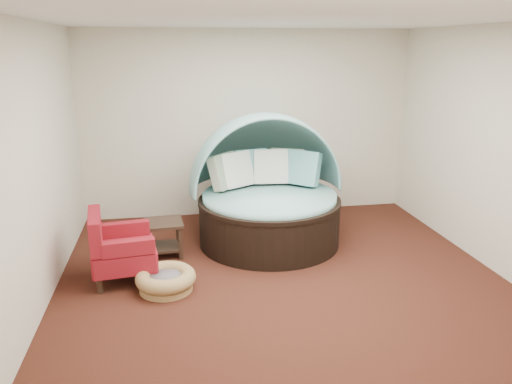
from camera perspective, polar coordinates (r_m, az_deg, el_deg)
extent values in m
plane|color=#411B12|center=(5.73, 3.14, -10.07)|extent=(5.00, 5.00, 0.00)
plane|color=beige|center=(7.68, -0.90, 7.74)|extent=(5.00, 0.00, 5.00)
plane|color=beige|center=(2.99, 14.38, -6.73)|extent=(5.00, 0.00, 5.00)
plane|color=beige|center=(5.29, -24.04, 2.39)|extent=(0.00, 5.00, 5.00)
plane|color=beige|center=(6.31, 26.12, 4.20)|extent=(0.00, 5.00, 5.00)
plane|color=white|center=(5.14, 3.65, 19.13)|extent=(5.00, 5.00, 0.00)
cylinder|color=black|center=(6.67, 1.52, -3.50)|extent=(1.97, 1.97, 0.57)
cylinder|color=black|center=(6.57, 1.54, -1.00)|extent=(1.99, 1.99, 0.05)
cylinder|color=#8DCCCE|center=(6.56, 1.54, -0.65)|extent=(1.86, 1.86, 0.12)
cube|color=#396B4F|center=(6.68, -3.64, 2.38)|extent=(0.52, 0.53, 0.50)
cube|color=silver|center=(6.75, -2.30, 2.54)|extent=(0.55, 0.47, 0.50)
cube|color=#65AEB0|center=(6.93, -0.58, 2.91)|extent=(0.52, 0.37, 0.50)
cube|color=silver|center=(6.92, 1.70, 2.90)|extent=(0.50, 0.31, 0.50)
cube|color=#396B4F|center=(6.99, 3.58, 3.01)|extent=(0.54, 0.44, 0.50)
cube|color=#65AEB0|center=(6.87, 5.35, 2.73)|extent=(0.53, 0.52, 0.50)
cylinder|color=olive|center=(5.60, -10.22, -10.61)|extent=(0.70, 0.70, 0.07)
torus|color=olive|center=(5.55, -10.28, -9.59)|extent=(0.80, 0.80, 0.17)
cylinder|color=slate|center=(5.56, -10.27, -9.80)|extent=(0.47, 0.47, 0.10)
cylinder|color=black|center=(5.67, -17.42, -10.22)|extent=(0.07, 0.07, 0.17)
cylinder|color=black|center=(6.18, -17.46, -7.97)|extent=(0.07, 0.07, 0.17)
cylinder|color=black|center=(5.68, -11.74, -9.73)|extent=(0.07, 0.07, 0.17)
cylinder|color=black|center=(6.19, -12.27, -7.53)|extent=(0.07, 0.07, 0.17)
cube|color=maroon|center=(5.84, -14.87, -7.00)|extent=(0.78, 0.78, 0.24)
cube|color=maroon|center=(5.72, -17.89, -4.24)|extent=(0.22, 0.71, 0.41)
cube|color=maroon|center=(5.49, -14.38, -6.19)|extent=(0.57, 0.18, 0.17)
cube|color=maroon|center=(6.04, -14.71, -4.11)|extent=(0.57, 0.18, 0.17)
cube|color=black|center=(6.33, -10.54, -3.49)|extent=(0.50, 0.50, 0.04)
cube|color=black|center=(6.44, -10.39, -6.15)|extent=(0.44, 0.44, 0.03)
cube|color=black|center=(6.23, -12.03, -6.12)|extent=(0.05, 0.05, 0.41)
cube|color=black|center=(6.58, -12.18, -4.91)|extent=(0.05, 0.05, 0.41)
cube|color=black|center=(6.25, -8.59, -5.86)|extent=(0.05, 0.05, 0.41)
cube|color=black|center=(6.59, -8.94, -4.67)|extent=(0.05, 0.05, 0.41)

